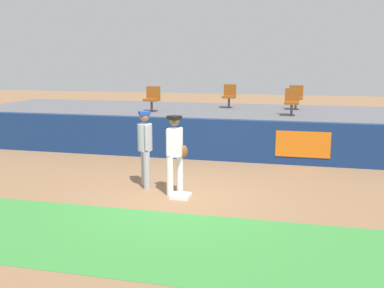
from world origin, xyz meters
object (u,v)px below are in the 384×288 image
Objects in this scene: seat_back_right at (296,96)px; seat_back_center at (229,95)px; player_fielder_home at (175,149)px; first_base at (181,196)px; seat_front_left at (152,97)px; player_runner_visitor at (145,144)px; seat_front_right at (292,100)px.

seat_back_right is 2.34m from seat_back_center.
player_fielder_home is 6.86m from seat_back_center.
first_base is 0.48× the size of seat_back_right.
seat_back_center is at bearing 91.08° from first_base.
player_runner_visitor is at bearing -73.10° from seat_front_left.
seat_back_center is at bearing -153.06° from player_fielder_home.
seat_front_right is 1.00× the size of seat_front_left.
seat_front_right is (2.25, -1.80, -0.00)m from seat_back_center.
player_fielder_home is 2.08× the size of seat_front_left.
seat_back_right is 4.98m from seat_front_left.
seat_back_right reaches higher than first_base.
first_base is at bearing -107.31° from seat_back_right.
seat_back_center is (-2.34, -0.00, -0.00)m from seat_back_right.
seat_back_right and seat_front_right have the same top height.
player_runner_visitor is at bearing -123.94° from seat_front_right.
player_fielder_home reaches higher than first_base.
seat_front_right is (3.14, 4.66, 0.66)m from player_runner_visitor.
player_runner_visitor is 7.26m from seat_back_right.
seat_back_right is at bearing 123.53° from player_runner_visitor.
seat_back_center is 2.88m from seat_front_right.
player_runner_visitor is 2.12× the size of seat_back_right.
player_fielder_home is 0.98× the size of player_runner_visitor.
player_fielder_home is 5.58m from seat_front_right.
seat_front_left is at bearing 179.99° from seat_front_right.
seat_back_center is at bearing -179.99° from seat_back_right.
player_runner_visitor reaches higher than player_fielder_home.
seat_front_left reaches higher than player_fielder_home.
seat_front_right is (2.12, 5.28, 1.65)m from first_base.
seat_back_center is 1.00× the size of seat_front_right.
seat_back_center is 1.00× the size of seat_front_left.
first_base is 6.04m from seat_front_left.
seat_front_left is (-2.30, -1.80, 0.00)m from seat_back_center.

